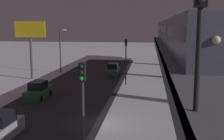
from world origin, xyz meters
TOP-DOWN VIEW (x-y plane):
  - ground_plane at (0.00, 0.00)m, footprint 240.00×240.00m
  - avenue_asphalt at (5.32, 0.00)m, footprint 11.00×89.93m
  - elevated_railway at (-7.31, 0.00)m, footprint 5.00×89.93m
  - subway_train at (-7.40, -20.18)m, footprint 2.94×55.47m
  - rail_signal at (-5.46, 13.94)m, footprint 0.36×0.41m
  - sedan_green at (8.52, -7.35)m, footprint 1.91×4.64m
  - sedan_green_2 at (2.12, -23.99)m, footprint 1.80×4.33m
  - sedan_silver at (6.72, 4.16)m, footprint 1.80×4.38m
  - traffic_light_near at (-0.78, 9.29)m, footprint 0.32×0.44m
  - traffic_light_mid at (-0.78, -15.80)m, footprint 0.32×0.44m
  - commercial_billboard at (14.13, -18.46)m, footprint 4.80×0.36m
  - street_lamp_far at (11.39, -25.00)m, footprint 1.35×0.44m

SIDE VIEW (x-z plane):
  - ground_plane at x=0.00m, z-range 0.00..0.00m
  - avenue_asphalt at x=5.32m, z-range 0.00..0.01m
  - sedan_green at x=8.52m, z-range -0.20..1.77m
  - sedan_silver at x=6.72m, z-range -0.19..1.78m
  - sedan_green_2 at x=2.12m, z-range -0.19..1.78m
  - traffic_light_near at x=-0.78m, z-range 1.00..7.40m
  - traffic_light_mid at x=-0.78m, z-range 1.00..7.40m
  - street_lamp_far at x=11.39m, z-range 0.99..8.64m
  - elevated_railway at x=-7.31m, z-range 2.03..7.63m
  - commercial_billboard at x=14.13m, z-range 2.38..11.28m
  - subway_train at x=-7.40m, z-range 5.67..9.07m
  - rail_signal at x=-5.46m, z-range 6.32..10.32m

